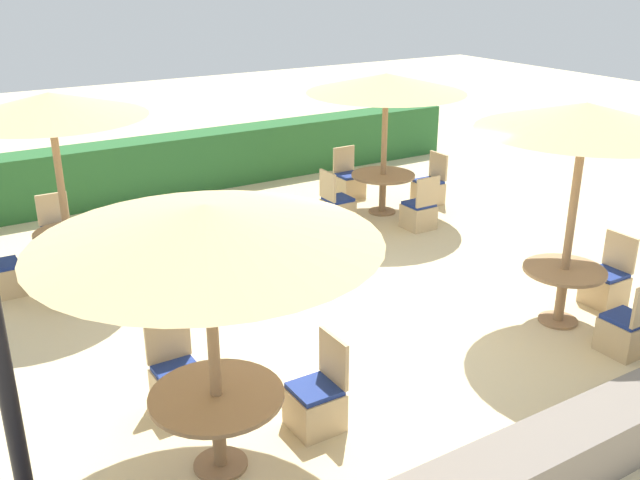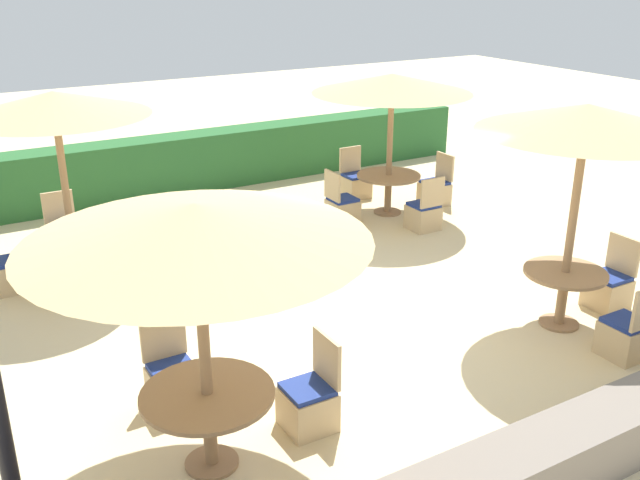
{
  "view_description": "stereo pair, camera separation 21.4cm",
  "coord_description": "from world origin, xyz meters",
  "px_view_note": "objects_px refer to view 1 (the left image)",
  "views": [
    {
      "loc": [
        -4.4,
        -6.5,
        4.16
      ],
      "look_at": [
        0.0,
        0.6,
        0.9
      ],
      "focal_mm": 40.0,
      "sensor_mm": 36.0,
      "label": 1
    },
    {
      "loc": [
        -4.21,
        -6.61,
        4.16
      ],
      "look_at": [
        0.0,
        0.6,
        0.9
      ],
      "focal_mm": 40.0,
      "sensor_mm": 36.0,
      "label": 2
    }
  ],
  "objects_px": {
    "round_table_front_left": "(217,408)",
    "parasol_front_left": "(206,225)",
    "patio_chair_back_left_south": "(85,285)",
    "parasol_front_right": "(585,118)",
    "patio_chair_front_right_east": "(606,285)",
    "patio_chair_back_left_west": "(2,276)",
    "parasol_back_right": "(386,84)",
    "patio_chair_front_left_east": "(316,403)",
    "round_table_back_left": "(69,243)",
    "patio_chair_front_left_north": "(178,384)",
    "patio_chair_back_right_east": "(429,190)",
    "patio_chair_back_right_south": "(419,213)",
    "patio_chair_back_right_north": "(349,183)",
    "patio_chair_back_left_north": "(59,239)",
    "round_table_front_right": "(563,281)",
    "parasol_back_left": "(50,106)",
    "round_table_back_right": "(383,182)",
    "patio_chair_front_right_south": "(626,332)",
    "patio_chair_back_right_west": "(337,208)"
  },
  "relations": [
    {
      "from": "patio_chair_back_left_south",
      "to": "round_table_back_right",
      "type": "bearing_deg",
      "value": 9.44
    },
    {
      "from": "parasol_back_right",
      "to": "patio_chair_back_right_east",
      "type": "relative_size",
      "value": 2.9
    },
    {
      "from": "patio_chair_back_right_south",
      "to": "patio_chair_back_right_north",
      "type": "height_order",
      "value": "same"
    },
    {
      "from": "patio_chair_front_left_east",
      "to": "round_table_back_left",
      "type": "height_order",
      "value": "patio_chair_front_left_east"
    },
    {
      "from": "parasol_front_left",
      "to": "patio_chair_back_left_south",
      "type": "distance_m",
      "value": 4.38
    },
    {
      "from": "round_table_back_left",
      "to": "patio_chair_back_left_north",
      "type": "distance_m",
      "value": 0.99
    },
    {
      "from": "patio_chair_back_right_south",
      "to": "patio_chair_back_right_east",
      "type": "height_order",
      "value": "same"
    },
    {
      "from": "patio_chair_front_left_east",
      "to": "parasol_back_left",
      "type": "bearing_deg",
      "value": 13.22
    },
    {
      "from": "round_table_front_right",
      "to": "patio_chair_back_left_south",
      "type": "distance_m",
      "value": 6.03
    },
    {
      "from": "patio_chair_back_right_west",
      "to": "patio_chair_back_right_north",
      "type": "xyz_separation_m",
      "value": [
        0.99,
        1.1,
        0.0
      ]
    },
    {
      "from": "patio_chair_front_right_south",
      "to": "parasol_back_right",
      "type": "relative_size",
      "value": 0.34
    },
    {
      "from": "patio_chair_front_right_east",
      "to": "patio_chair_back_left_west",
      "type": "bearing_deg",
      "value": 56.26
    },
    {
      "from": "parasol_front_right",
      "to": "patio_chair_front_left_north",
      "type": "height_order",
      "value": "parasol_front_right"
    },
    {
      "from": "round_table_front_right",
      "to": "parasol_back_right",
      "type": "distance_m",
      "value": 4.86
    },
    {
      "from": "parasol_front_right",
      "to": "round_table_back_left",
      "type": "xyz_separation_m",
      "value": [
        -4.79,
        4.51,
        -2.02
      ]
    },
    {
      "from": "patio_chair_back_right_east",
      "to": "patio_chair_back_left_south",
      "type": "bearing_deg",
      "value": 97.58
    },
    {
      "from": "patio_chair_back_left_west",
      "to": "round_table_back_left",
      "type": "bearing_deg",
      "value": 93.11
    },
    {
      "from": "patio_chair_back_right_west",
      "to": "parasol_front_right",
      "type": "bearing_deg",
      "value": 4.73
    },
    {
      "from": "round_table_front_left",
      "to": "patio_chair_back_left_north",
      "type": "relative_size",
      "value": 1.25
    },
    {
      "from": "patio_chair_front_left_east",
      "to": "patio_chair_back_left_west",
      "type": "distance_m",
      "value": 5.13
    },
    {
      "from": "round_table_front_right",
      "to": "patio_chair_front_right_south",
      "type": "distance_m",
      "value": 0.95
    },
    {
      "from": "parasol_front_left",
      "to": "patio_chair_front_right_south",
      "type": "bearing_deg",
      "value": -7.35
    },
    {
      "from": "patio_chair_front_right_east",
      "to": "patio_chair_back_right_south",
      "type": "relative_size",
      "value": 1.0
    },
    {
      "from": "parasol_back_right",
      "to": "patio_chair_back_right_north",
      "type": "height_order",
      "value": "parasol_back_right"
    },
    {
      "from": "patio_chair_back_left_north",
      "to": "patio_chair_back_right_south",
      "type": "height_order",
      "value": "same"
    },
    {
      "from": "round_table_front_left",
      "to": "patio_chair_back_right_east",
      "type": "relative_size",
      "value": 1.25
    },
    {
      "from": "patio_chair_front_right_east",
      "to": "round_table_front_left",
      "type": "relative_size",
      "value": 0.8
    },
    {
      "from": "parasol_front_left",
      "to": "patio_chair_back_left_west",
      "type": "distance_m",
      "value": 5.26
    },
    {
      "from": "patio_chair_back_right_east",
      "to": "patio_chair_front_left_north",
      "type": "bearing_deg",
      "value": 120.46
    },
    {
      "from": "patio_chair_front_left_east",
      "to": "patio_chair_front_left_north",
      "type": "relative_size",
      "value": 1.0
    },
    {
      "from": "patio_chair_front_right_south",
      "to": "parasol_back_left",
      "type": "distance_m",
      "value": 7.57
    },
    {
      "from": "patio_chair_front_left_north",
      "to": "patio_chair_back_right_south",
      "type": "height_order",
      "value": "same"
    },
    {
      "from": "patio_chair_back_right_east",
      "to": "patio_chair_back_left_west",
      "type": "bearing_deg",
      "value": 90.01
    },
    {
      "from": "parasol_back_left",
      "to": "patio_chair_back_right_south",
      "type": "xyz_separation_m",
      "value": [
        5.43,
        -0.99,
        -2.17
      ]
    },
    {
      "from": "parasol_front_left",
      "to": "patio_chair_back_right_north",
      "type": "xyz_separation_m",
      "value": [
        5.32,
        5.87,
        -2.01
      ]
    },
    {
      "from": "patio_chair_back_right_south",
      "to": "patio_chair_back_right_west",
      "type": "distance_m",
      "value": 1.39
    },
    {
      "from": "parasol_back_right",
      "to": "parasol_front_right",
      "type": "bearing_deg",
      "value": -97.73
    },
    {
      "from": "patio_chair_back_left_west",
      "to": "parasol_back_right",
      "type": "relative_size",
      "value": 0.34
    },
    {
      "from": "patio_chair_front_right_east",
      "to": "round_table_back_left",
      "type": "distance_m",
      "value": 7.25
    },
    {
      "from": "patio_chair_front_left_north",
      "to": "patio_chair_back_left_north",
      "type": "distance_m",
      "value": 4.72
    },
    {
      "from": "patio_chair_front_right_east",
      "to": "round_table_back_left",
      "type": "height_order",
      "value": "patio_chair_front_right_east"
    },
    {
      "from": "patio_chair_front_right_east",
      "to": "patio_chair_back_left_north",
      "type": "xyz_separation_m",
      "value": [
        -5.64,
        5.42,
        0.0
      ]
    },
    {
      "from": "patio_chair_back_left_west",
      "to": "patio_chair_back_left_south",
      "type": "bearing_deg",
      "value": 45.5
    },
    {
      "from": "round_table_front_right",
      "to": "patio_chair_front_left_east",
      "type": "height_order",
      "value": "patio_chair_front_left_east"
    },
    {
      "from": "patio_chair_back_right_north",
      "to": "patio_chair_back_left_south",
      "type": "bearing_deg",
      "value": 19.92
    },
    {
      "from": "patio_chair_back_right_north",
      "to": "round_table_back_right",
      "type": "bearing_deg",
      "value": 89.57
    },
    {
      "from": "patio_chair_front_left_east",
      "to": "round_table_back_right",
      "type": "bearing_deg",
      "value": -42.05
    },
    {
      "from": "patio_chair_back_left_north",
      "to": "patio_chair_front_left_east",
      "type": "bearing_deg",
      "value": 100.51
    },
    {
      "from": "round_table_front_left",
      "to": "parasol_front_left",
      "type": "bearing_deg",
      "value": -90.0
    },
    {
      "from": "parasol_front_right",
      "to": "patio_chair_front_right_east",
      "type": "xyz_separation_m",
      "value": [
        0.9,
        0.04,
        -2.28
      ]
    }
  ]
}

